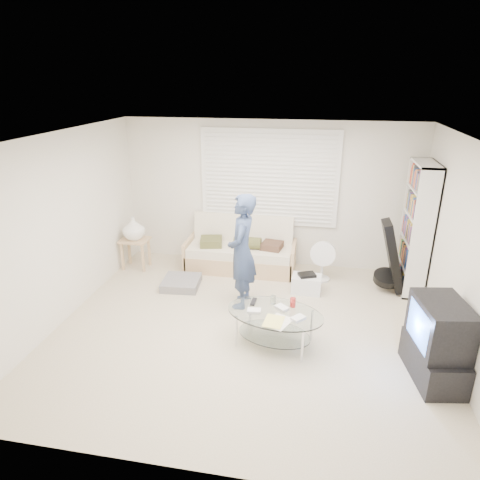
% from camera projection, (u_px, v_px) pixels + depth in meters
% --- Properties ---
extents(ground, '(5.00, 5.00, 0.00)m').
position_uv_depth(ground, '(246.00, 329.00, 5.70)').
color(ground, tan).
rests_on(ground, ground).
extents(room_shell, '(5.02, 4.52, 2.51)m').
position_uv_depth(room_shell, '(253.00, 201.00, 5.55)').
color(room_shell, silver).
rests_on(room_shell, ground).
extents(window_blinds, '(2.32, 0.08, 1.62)m').
position_uv_depth(window_blinds, '(269.00, 178.00, 7.16)').
color(window_blinds, silver).
rests_on(window_blinds, ground).
extents(futon_sofa, '(1.87, 0.75, 0.91)m').
position_uv_depth(futon_sofa, '(241.00, 252.00, 7.38)').
color(futon_sofa, tan).
rests_on(futon_sofa, ground).
extents(grey_floor_pillow, '(0.62, 0.62, 0.13)m').
position_uv_depth(grey_floor_pillow, '(181.00, 283.00, 6.82)').
color(grey_floor_pillow, slate).
rests_on(grey_floor_pillow, ground).
extents(side_table, '(0.47, 0.38, 0.93)m').
position_uv_depth(side_table, '(134.00, 231.00, 7.28)').
color(side_table, tan).
rests_on(side_table, ground).
extents(bookshelf, '(0.32, 0.84, 2.00)m').
position_uv_depth(bookshelf, '(416.00, 228.00, 6.44)').
color(bookshelf, white).
rests_on(bookshelf, ground).
extents(guitar_case, '(0.46, 0.42, 1.11)m').
position_uv_depth(guitar_case, '(391.00, 261.00, 6.54)').
color(guitar_case, black).
rests_on(guitar_case, ground).
extents(floor_fan, '(0.41, 0.28, 0.68)m').
position_uv_depth(floor_fan, '(323.00, 258.00, 6.93)').
color(floor_fan, white).
rests_on(floor_fan, ground).
extents(storage_bin, '(0.46, 0.33, 0.31)m').
position_uv_depth(storage_bin, '(306.00, 283.00, 6.63)').
color(storage_bin, white).
rests_on(storage_bin, ground).
extents(tv_unit, '(0.59, 0.92, 0.93)m').
position_uv_depth(tv_unit, '(437.00, 342.00, 4.64)').
color(tv_unit, black).
rests_on(tv_unit, ground).
extents(coffee_table, '(1.33, 0.99, 0.57)m').
position_uv_depth(coffee_table, '(275.00, 318.00, 5.26)').
color(coffee_table, silver).
rests_on(coffee_table, ground).
extents(standing_person, '(0.41, 0.61, 1.68)m').
position_uv_depth(standing_person, '(242.00, 252.00, 6.01)').
color(standing_person, navy).
rests_on(standing_person, ground).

